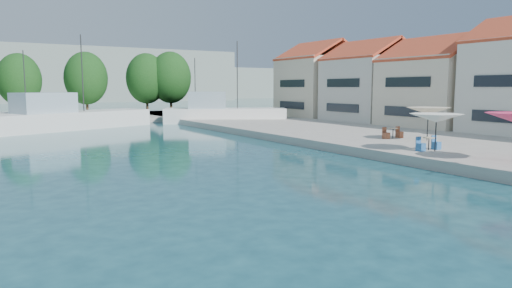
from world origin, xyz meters
TOP-DOWN VIEW (x-y plane):
  - quay_right at (22.00, 30.00)m, footprint 32.00×92.00m
  - quay_far at (-8.00, 67.00)m, footprint 90.00×16.00m
  - hill_east at (40.00, 180.00)m, footprint 140.00×40.00m
  - building_04 at (24.00, 33.00)m, footprint 9.00×8.80m
  - building_05 at (24.00, 42.00)m, footprint 8.40×8.80m
  - building_06 at (24.00, 51.00)m, footprint 9.00×8.80m
  - trawler_03 at (-6.49, 54.47)m, footprint 17.94×10.88m
  - trawler_04 at (11.18, 53.52)m, footprint 14.46×10.39m
  - tree_05 at (-9.30, 71.41)m, footprint 5.50×5.50m
  - tree_06 at (-1.13, 70.64)m, footprint 5.81×5.81m
  - tree_07 at (7.12, 69.74)m, footprint 5.85×5.85m
  - tree_08 at (10.31, 68.45)m, footprint 6.03×6.03m
  - umbrella_white at (8.71, 21.37)m, footprint 3.07×3.07m
  - umbrella_cream at (12.87, 25.21)m, footprint 3.02×3.02m
  - cafe_table_02 at (8.73, 21.83)m, footprint 1.82×0.70m
  - cafe_table_03 at (11.86, 27.42)m, footprint 1.82×0.70m

SIDE VIEW (x-z plane):
  - quay_right at x=22.00m, z-range 0.00..0.60m
  - quay_far at x=-8.00m, z-range 0.00..0.60m
  - cafe_table_02 at x=8.73m, z-range 0.51..1.27m
  - cafe_table_03 at x=11.86m, z-range 0.51..1.27m
  - trawler_03 at x=-6.49m, z-range -4.03..6.17m
  - trawler_04 at x=11.18m, z-range -4.03..6.17m
  - umbrella_white at x=8.71m, z-range 1.45..3.64m
  - umbrella_cream at x=12.87m, z-range 1.51..3.84m
  - building_04 at x=24.00m, z-range 0.42..9.62m
  - building_05 at x=24.00m, z-range 0.41..10.11m
  - tree_05 at x=-9.30m, z-range 1.23..9.37m
  - building_06 at x=24.00m, z-range 0.40..10.60m
  - tree_06 at x=-1.13m, z-range 1.26..9.87m
  - tree_07 at x=7.12m, z-range 1.27..9.92m
  - tree_08 at x=10.31m, z-range 1.29..10.21m
  - hill_east at x=40.00m, z-range 0.00..12.00m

